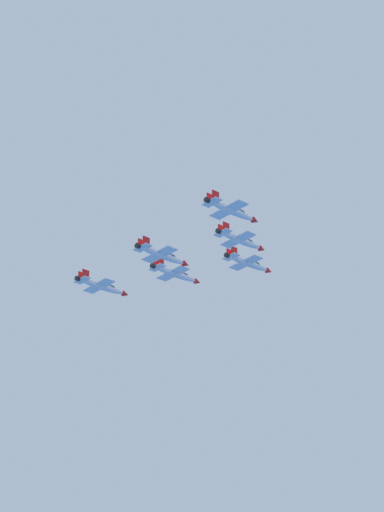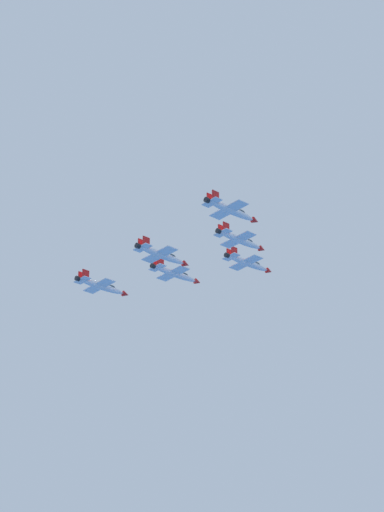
# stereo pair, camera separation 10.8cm
# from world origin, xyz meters

# --- Properties ---
(jet_lead) EXTENTS (13.98, 9.27, 3.11)m
(jet_lead) POSITION_xyz_m (27.18, -26.09, 108.94)
(jet_lead) COLOR white
(jet_left_wingman) EXTENTS (14.01, 9.32, 3.13)m
(jet_left_wingman) POSITION_xyz_m (10.77, -21.60, 106.10)
(jet_left_wingman) COLOR white
(jet_right_wingman) EXTENTS (13.56, 9.05, 3.05)m
(jet_right_wingman) POSITION_xyz_m (20.11, -41.57, 106.42)
(jet_right_wingman) COLOR white
(jet_left_outer) EXTENTS (14.13, 9.40, 3.15)m
(jet_left_outer) POSITION_xyz_m (-5.65, -17.12, 102.86)
(jet_left_outer) COLOR white
(jet_right_outer) EXTENTS (13.72, 9.15, 3.07)m
(jet_right_outer) POSITION_xyz_m (13.03, -57.04, 104.56)
(jet_right_outer) COLOR white
(jet_slot_rear) EXTENTS (13.98, 9.36, 3.15)m
(jet_slot_rear) POSITION_xyz_m (3.69, -37.08, 102.73)
(jet_slot_rear) COLOR white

